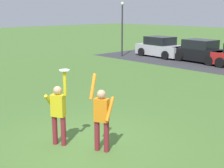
% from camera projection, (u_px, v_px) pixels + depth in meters
% --- Properties ---
extents(ground_plane, '(120.00, 120.00, 0.00)m').
position_uv_depth(ground_plane, '(84.00, 143.00, 8.61)').
color(ground_plane, '#4C7533').
extents(person_catcher, '(0.58, 0.51, 2.08)m').
position_uv_depth(person_catcher, '(58.00, 110.00, 8.28)').
color(person_catcher, maroon).
rests_on(person_catcher, ground_plane).
extents(person_defender, '(0.64, 0.60, 2.04)m').
position_uv_depth(person_defender, '(102.00, 115.00, 7.90)').
color(person_defender, maroon).
rests_on(person_defender, ground_plane).
extents(frisbee_disc, '(0.27, 0.27, 0.02)m').
position_uv_depth(frisbee_disc, '(64.00, 70.00, 7.96)').
color(frisbee_disc, white).
rests_on(frisbee_disc, person_catcher).
extents(parked_car_silver, '(4.23, 2.28, 1.59)m').
position_uv_depth(parked_car_silver, '(161.00, 48.00, 24.66)').
color(parked_car_silver, '#BCBCC1').
rests_on(parked_car_silver, ground_plane).
extents(parked_car_black, '(4.23, 2.28, 1.59)m').
position_uv_depth(parked_car_black, '(201.00, 52.00, 22.09)').
color(parked_car_black, black).
rests_on(parked_car_black, ground_plane).
extents(lamppost_by_lot, '(0.28, 0.28, 4.26)m').
position_uv_depth(lamppost_by_lot, '(122.00, 24.00, 24.42)').
color(lamppost_by_lot, '#2D2D33').
rests_on(lamppost_by_lot, ground_plane).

